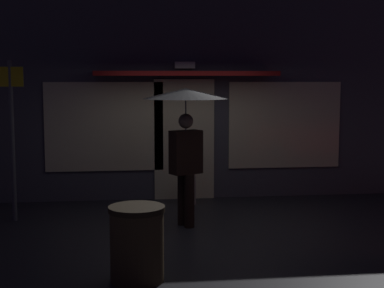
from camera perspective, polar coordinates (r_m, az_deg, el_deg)
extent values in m
plane|color=#26262B|center=(8.48, 0.81, -8.55)|extent=(18.00, 18.00, 0.00)
cube|color=#4C4C56|center=(10.52, -0.88, 5.18)|extent=(9.00, 0.30, 3.91)
cube|color=beige|center=(10.41, -0.78, 0.45)|extent=(1.10, 0.04, 2.20)
cube|color=beige|center=(10.33, -8.78, 1.72)|extent=(2.11, 0.04, 1.60)
cube|color=beige|center=(10.75, 9.27, 1.90)|extent=(2.11, 0.04, 1.60)
cube|color=white|center=(10.27, -0.74, 7.91)|extent=(0.36, 0.16, 0.12)
cube|color=maroon|center=(10.02, -0.59, 7.09)|extent=(3.20, 0.70, 0.08)
cylinder|color=black|center=(8.50, -0.26, -5.73)|extent=(0.15, 0.15, 0.80)
cylinder|color=black|center=(8.66, -0.96, -5.49)|extent=(0.15, 0.15, 0.80)
cube|color=black|center=(8.46, -0.62, -0.82)|extent=(0.52, 0.41, 0.65)
cube|color=silver|center=(8.33, -0.92, -0.93)|extent=(0.14, 0.08, 0.52)
cube|color=red|center=(8.34, -0.91, -1.07)|extent=(0.06, 0.04, 0.41)
sphere|color=tan|center=(8.41, -0.63, 2.31)|extent=(0.22, 0.22, 0.22)
cylinder|color=slate|center=(8.41, -0.63, 2.49)|extent=(0.02, 0.02, 0.91)
cone|color=black|center=(8.39, -0.63, 5.08)|extent=(1.27, 1.27, 0.15)
cylinder|color=#595B60|center=(9.18, -17.57, 0.23)|extent=(0.07, 0.07, 2.49)
cube|color=gold|center=(9.11, -17.81, 6.44)|extent=(0.40, 0.02, 0.30)
cylinder|color=#B2A899|center=(10.03, -0.39, -4.62)|extent=(0.27, 0.27, 0.53)
cylinder|color=#473823|center=(6.34, -5.53, -10.18)|extent=(0.59, 0.59, 0.77)
cylinder|color=black|center=(6.23, -5.57, -6.50)|extent=(0.62, 0.62, 0.06)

